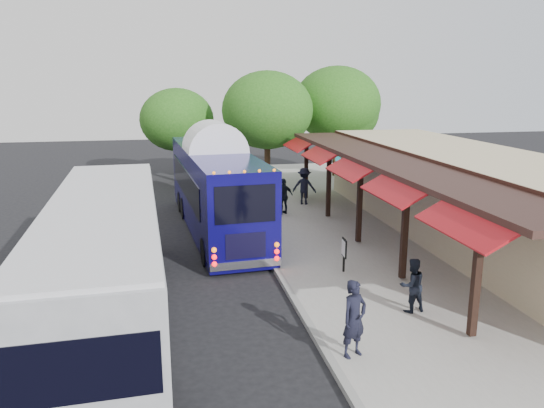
{
  "coord_description": "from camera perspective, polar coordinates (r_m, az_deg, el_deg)",
  "views": [
    {
      "loc": [
        -3.45,
        -14.86,
        6.41
      ],
      "look_at": [
        0.4,
        4.37,
        1.8
      ],
      "focal_mm": 35.0,
      "sensor_mm": 36.0,
      "label": 1
    }
  ],
  "objects": [
    {
      "name": "tree_right",
      "position": [
        35.31,
        6.99,
        10.64
      ],
      "size": [
        5.71,
        5.71,
        7.31
      ],
      "color": "#382314",
      "rests_on": "ground"
    },
    {
      "name": "ped_d",
      "position": [
        27.2,
        3.49,
        1.93
      ],
      "size": [
        1.4,
        1.14,
        1.89
      ],
      "primitive_type": "imported",
      "rotation": [
        0.0,
        0.0,
        2.71
      ],
      "color": "black",
      "rests_on": "sidewalk"
    },
    {
      "name": "ground",
      "position": [
        16.55,
        1.63,
        -9.57
      ],
      "size": [
        90.0,
        90.0,
        0.0
      ],
      "primitive_type": "plane",
      "color": "black",
      "rests_on": "ground"
    },
    {
      "name": "tree_far",
      "position": [
        34.21,
        -10.18,
        8.9
      ],
      "size": [
        4.63,
        4.63,
        5.93
      ],
      "color": "#382314",
      "rests_on": "ground"
    },
    {
      "name": "tree_left",
      "position": [
        31.95,
        -0.51,
        10.06
      ],
      "size": [
        5.44,
        5.44,
        6.96
      ],
      "color": "#382314",
      "rests_on": "ground"
    },
    {
      "name": "city_bus",
      "position": [
        14.78,
        -17.47,
        -5.37
      ],
      "size": [
        3.25,
        12.58,
        3.35
      ],
      "rotation": [
        0.0,
        0.0,
        0.04
      ],
      "color": "#909398",
      "rests_on": "ground"
    },
    {
      "name": "curb",
      "position": [
        20.21,
        -0.77,
        -5.05
      ],
      "size": [
        0.2,
        40.0,
        0.16
      ],
      "primitive_type": "cube",
      "color": "gray",
      "rests_on": "ground"
    },
    {
      "name": "tree_mid",
      "position": [
        35.55,
        7.35,
        9.82
      ],
      "size": [
        5.11,
        5.11,
        6.54
      ],
      "color": "#382314",
      "rests_on": "ground"
    },
    {
      "name": "sign_board",
      "position": [
        17.78,
        7.76,
        -4.88
      ],
      "size": [
        0.09,
        0.52,
        1.14
      ],
      "rotation": [
        0.0,
        0.0,
        -0.08
      ],
      "color": "black",
      "rests_on": "sidewalk"
    },
    {
      "name": "sidewalk",
      "position": [
        21.62,
        12.27,
        -4.12
      ],
      "size": [
        10.0,
        40.0,
        0.15
      ],
      "primitive_type": "cube",
      "color": "#9E9B93",
      "rests_on": "ground"
    },
    {
      "name": "ped_c",
      "position": [
        25.2,
        1.26,
        0.85
      ],
      "size": [
        1.09,
        0.75,
        1.72
      ],
      "primitive_type": "imported",
      "rotation": [
        0.0,
        0.0,
        3.5
      ],
      "color": "black",
      "rests_on": "sidewalk"
    },
    {
      "name": "station_shelter",
      "position": [
        22.73,
        20.34,
        0.81
      ],
      "size": [
        8.15,
        20.0,
        3.6
      ],
      "color": "#C5B289",
      "rests_on": "ground"
    },
    {
      "name": "ped_b",
      "position": [
        15.2,
        14.83,
        -8.43
      ],
      "size": [
        0.81,
        0.67,
        1.53
      ],
      "primitive_type": "imported",
      "rotation": [
        0.0,
        0.0,
        3.27
      ],
      "color": "black",
      "rests_on": "sidewalk"
    },
    {
      "name": "ped_a",
      "position": [
        12.56,
        8.84,
        -12.1
      ],
      "size": [
        0.79,
        0.67,
        1.84
      ],
      "primitive_type": "imported",
      "rotation": [
        0.0,
        0.0,
        0.41
      ],
      "color": "black",
      "rests_on": "sidewalk"
    },
    {
      "name": "coach_bus",
      "position": [
        22.86,
        -6.1,
        2.06
      ],
      "size": [
        3.33,
        11.84,
        3.75
      ],
      "rotation": [
        0.0,
        0.0,
        0.07
      ],
      "color": "#0C0755",
      "rests_on": "ground"
    }
  ]
}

